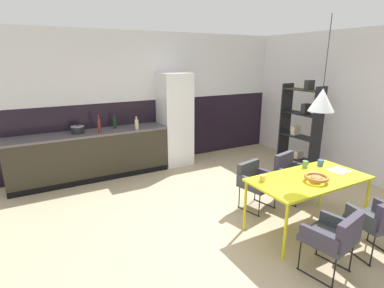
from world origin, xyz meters
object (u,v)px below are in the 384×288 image
mug_wide_latte (263,178)px  armchair_far_side (290,171)px  open_book (339,171)px  pendant_lamp_over_table_near (322,100)px  fruit_bowl (316,178)px  mug_dark_espresso (321,163)px  open_shelf_unit (300,126)px  refrigerator_column (175,120)px  dining_table (309,181)px  armchair_near_window (255,179)px  bottle_oil_tall (99,125)px  armchair_facing_counter (335,235)px  armchair_by_stool (381,218)px  cooking_pot (78,130)px  bottle_wine_green (115,122)px  mug_tall_blue (305,164)px  bottle_spice_small (137,124)px

mug_wide_latte → armchair_far_side: bearing=27.3°
open_book → pendant_lamp_over_table_near: 1.17m
fruit_bowl → pendant_lamp_over_table_near: pendant_lamp_over_table_near is taller
mug_dark_espresso → pendant_lamp_over_table_near: pendant_lamp_over_table_near is taller
armchair_far_side → open_shelf_unit: bearing=-155.6°
armchair_far_side → refrigerator_column: bearing=-83.4°
refrigerator_column → pendant_lamp_over_table_near: 3.44m
dining_table → armchair_near_window: (-0.22, 0.82, -0.22)m
open_book → mug_wide_latte: 1.20m
bottle_oil_tall → open_shelf_unit: bearing=-22.0°
bottle_oil_tall → armchair_facing_counter: bearing=-68.8°
armchair_by_stool → armchair_far_side: 1.64m
armchair_near_window → cooking_pot: bearing=-61.2°
mug_wide_latte → bottle_oil_tall: 3.26m
fruit_bowl → bottle_wine_green: 3.87m
cooking_pot → mug_dark_espresso: bearing=-46.4°
armchair_by_stool → pendant_lamp_over_table_near: 1.51m
bottle_oil_tall → mug_wide_latte: bearing=-64.5°
dining_table → armchair_by_stool: armchair_by_stool is taller
armchair_near_window → cooking_pot: (-2.17, 2.47, 0.51)m
armchair_far_side → open_book: size_ratio=3.01×
mug_tall_blue → bottle_oil_tall: bottle_oil_tall is taller
armchair_by_stool → cooking_pot: (-2.61, 4.13, 0.48)m
mug_tall_blue → mug_dark_espresso: size_ratio=0.95×
open_book → fruit_bowl: bearing=-170.1°
bottle_oil_tall → bottle_spice_small: size_ratio=1.33×
bottle_oil_tall → open_book: bearing=-50.8°
open_shelf_unit → pendant_lamp_over_table_near: pendant_lamp_over_table_near is taller
bottle_oil_tall → pendant_lamp_over_table_near: pendant_lamp_over_table_near is taller
armchair_far_side → mug_tall_blue: (-0.24, -0.48, 0.30)m
dining_table → open_shelf_unit: bearing=45.4°
dining_table → pendant_lamp_over_table_near: 1.08m
armchair_by_stool → fruit_bowl: fruit_bowl is taller
armchair_far_side → armchair_by_stool: bearing=67.6°
armchair_by_stool → armchair_facing_counter: bearing=-174.8°
refrigerator_column → armchair_far_side: bearing=-70.4°
open_book → mug_dark_espresso: mug_dark_espresso is taller
armchair_far_side → pendant_lamp_over_table_near: 1.61m
mug_wide_latte → mug_tall_blue: size_ratio=1.00×
cooking_pot → pendant_lamp_over_table_near: 4.18m
armchair_facing_counter → open_book: size_ratio=2.90×
armchair_by_stool → bottle_spice_small: size_ratio=2.92×
open_book → armchair_facing_counter: bearing=-144.0°
armchair_near_window → cooking_pot: 3.32m
armchair_facing_counter → mug_dark_espresso: 1.47m
fruit_bowl → mug_dark_espresso: mug_dark_espresso is taller
armchair_near_window → open_book: 1.18m
armchair_facing_counter → open_book: (1.05, 0.76, 0.26)m
open_book → bottle_oil_tall: 4.10m
fruit_bowl → mug_dark_espresso: (0.54, 0.38, -0.01)m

